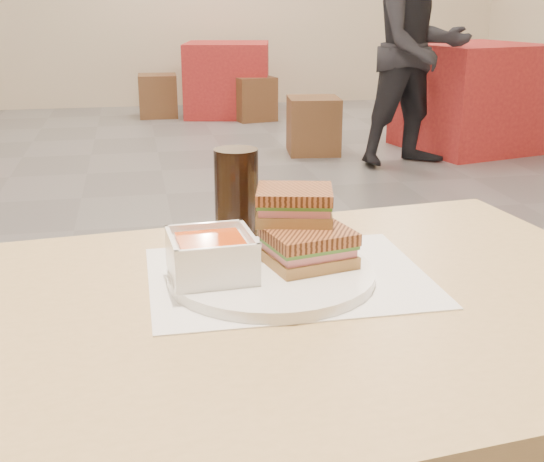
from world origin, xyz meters
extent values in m
cube|color=tan|center=(-0.08, -2.09, 0.73)|extent=(1.27, 0.82, 0.03)
cylinder|color=tan|center=(0.44, -1.73, 0.36)|extent=(0.06, 0.06, 0.72)
cube|color=white|center=(0.03, -2.00, 0.75)|extent=(0.39, 0.30, 0.00)
cylinder|color=white|center=(0.01, -2.01, 0.76)|extent=(0.29, 0.29, 0.02)
cube|color=white|center=(-0.08, -2.01, 0.79)|extent=(0.12, 0.12, 0.05)
cube|color=#E24D17|center=(-0.08, -2.01, 0.82)|extent=(0.09, 0.09, 0.01)
cube|color=white|center=(-0.02, -2.01, 0.82)|extent=(0.01, 0.11, 0.01)
cube|color=white|center=(-0.13, -2.02, 0.82)|extent=(0.01, 0.11, 0.01)
cube|color=white|center=(-0.08, -1.96, 0.82)|extent=(0.11, 0.01, 0.01)
cube|color=white|center=(-0.07, -2.07, 0.82)|extent=(0.11, 0.01, 0.01)
cube|color=#A17A3A|center=(0.06, -2.00, 0.78)|extent=(0.13, 0.12, 0.02)
cube|color=#CE797D|center=(0.06, -2.00, 0.79)|extent=(0.12, 0.11, 0.01)
cube|color=#386B23|center=(0.06, -2.00, 0.80)|extent=(0.13, 0.11, 0.01)
cube|color=brown|center=(0.06, -2.00, 0.81)|extent=(0.13, 0.12, 0.02)
cube|color=#A17A3A|center=(0.05, -1.95, 0.83)|extent=(0.12, 0.11, 0.02)
cube|color=#CE797D|center=(0.05, -1.95, 0.84)|extent=(0.12, 0.10, 0.01)
cube|color=#386B23|center=(0.05, -1.95, 0.85)|extent=(0.12, 0.11, 0.01)
cube|color=brown|center=(0.05, -1.95, 0.86)|extent=(0.12, 0.11, 0.02)
cylinder|color=black|center=(-0.01, -1.83, 0.82)|extent=(0.07, 0.07, 0.15)
cube|color=#AC2925|center=(2.41, 2.17, 0.40)|extent=(1.10, 1.10, 0.80)
cube|color=#AC2925|center=(0.78, 4.21, 0.36)|extent=(0.96, 0.96, 0.72)
cube|color=brown|center=(1.17, 2.23, 0.21)|extent=(0.42, 0.42, 0.42)
cube|color=brown|center=(2.99, 2.22, 0.23)|extent=(0.44, 0.44, 0.46)
cube|color=brown|center=(0.08, 4.23, 0.21)|extent=(0.38, 0.38, 0.42)
cube|color=brown|center=(0.98, 3.85, 0.21)|extent=(0.44, 0.44, 0.42)
imported|color=black|center=(1.78, 1.72, 0.81)|extent=(0.91, 0.78, 1.61)
camera|label=1|loc=(-0.17, -2.89, 1.12)|focal=46.21mm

